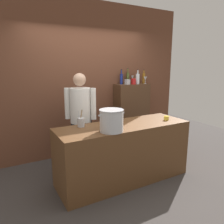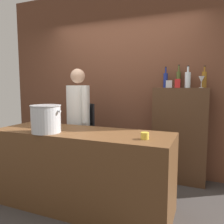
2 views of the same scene
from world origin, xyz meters
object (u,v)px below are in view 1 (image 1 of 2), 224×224
butter_jar (166,118)px  wine_bottle_amber (144,78)px  spice_tin_silver (127,82)px  wine_glass_short (145,79)px  utensil_crock (81,122)px  wine_bottle_olive (128,78)px  wine_bottle_cobalt (121,79)px  chef (81,115)px  stockpot_large (112,121)px  wine_bottle_clear (138,79)px  spice_tin_red (133,81)px  wine_glass_tall (132,78)px

butter_jar → wine_bottle_amber: wine_bottle_amber is taller
spice_tin_silver → wine_glass_short: bearing=-6.2°
utensil_crock → wine_bottle_olive: size_ratio=0.76×
wine_bottle_olive → wine_glass_short: wine_bottle_olive is taller
wine_bottle_cobalt → spice_tin_silver: (0.08, -0.12, -0.06)m
chef → utensil_crock: chef is taller
wine_glass_short → wine_bottle_olive: bearing=148.5°
chef → stockpot_large: chef is taller
wine_glass_short → wine_bottle_clear: bearing=170.1°
chef → spice_tin_red: (1.35, 0.42, 0.48)m
butter_jar → wine_bottle_cobalt: size_ratio=0.26×
wine_glass_short → spice_tin_red: 0.31m
chef → wine_bottle_amber: (1.69, 0.51, 0.54)m
butter_jar → wine_bottle_amber: bearing=68.9°
utensil_crock → spice_tin_silver: spice_tin_silver is taller
stockpot_large → wine_glass_tall: wine_glass_tall is taller
wine_glass_short → spice_tin_red: (-0.31, -0.00, -0.05)m
wine_bottle_clear → wine_glass_tall: 0.17m
stockpot_large → spice_tin_silver: 1.79m
spice_tin_silver → wine_bottle_cobalt: bearing=122.5°
wine_bottle_cobalt → stockpot_large: bearing=-125.8°
wine_bottle_clear → spice_tin_red: (-0.13, -0.03, -0.05)m
chef → butter_jar: size_ratio=20.54×
utensil_crock → spice_tin_red: bearing=29.7°
stockpot_large → utensil_crock: (-0.28, 0.42, -0.08)m
stockpot_large → butter_jar: bearing=5.4°
wine_bottle_amber → wine_glass_tall: size_ratio=1.72×
stockpot_large → butter_jar: stockpot_large is taller
utensil_crock → spice_tin_silver: 1.74m
wine_bottle_amber → spice_tin_silver: bearing=-174.1°
stockpot_large → wine_bottle_olive: bearing=50.3°
butter_jar → wine_bottle_amber: (0.49, 1.28, 0.57)m
utensil_crock → wine_glass_tall: wine_glass_tall is taller
stockpot_large → wine_bottle_clear: (1.38, 1.32, 0.45)m
chef → spice_tin_red: size_ratio=13.49×
chef → stockpot_large: size_ratio=4.23×
wine_bottle_clear → wine_bottle_olive: 0.22m
chef → wine_glass_short: bearing=-131.2°
wine_bottle_clear → wine_glass_short: (0.18, -0.03, -0.01)m
stockpot_large → wine_bottle_amber: bearing=41.1°
butter_jar → wine_bottle_cobalt: wine_bottle_cobalt is taller
wine_glass_short → spice_tin_red: wine_glass_short is taller
stockpot_large → wine_glass_tall: bearing=47.7°
wine_bottle_clear → wine_glass_short: 0.18m
wine_bottle_clear → wine_glass_short: wine_bottle_clear is taller
utensil_crock → wine_bottle_cobalt: wine_bottle_cobalt is taller
wine_bottle_olive → spice_tin_silver: 0.20m
stockpot_large → wine_bottle_cobalt: wine_bottle_cobalt is taller
wine_bottle_olive → spice_tin_red: 0.21m
wine_bottle_cobalt → spice_tin_red: (0.20, -0.16, -0.05)m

